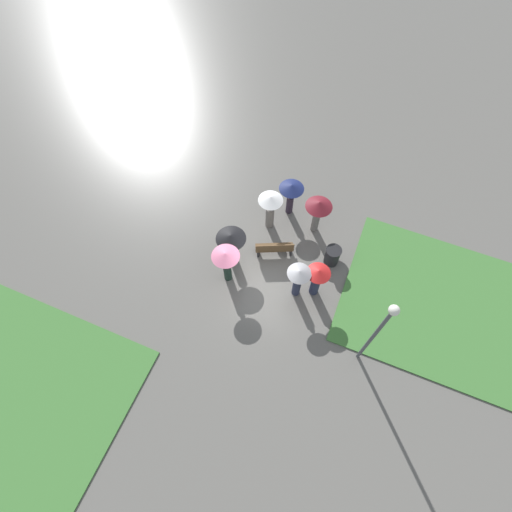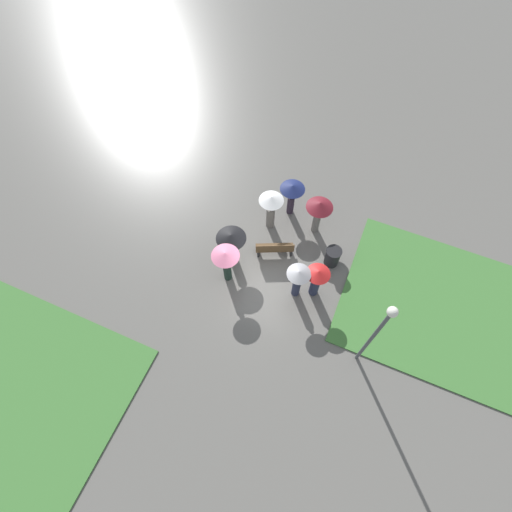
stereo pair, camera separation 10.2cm
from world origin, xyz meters
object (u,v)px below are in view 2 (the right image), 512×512
(park_bench, at_px, (275,249))
(crowd_person_navy, at_px, (292,192))
(trash_bin, at_px, (332,257))
(crowd_person_grey, at_px, (298,279))
(crowd_person_maroon, at_px, (319,209))
(crowd_person_red, at_px, (317,279))
(crowd_person_pink, at_px, (226,260))
(lamp_post, at_px, (378,331))
(crowd_person_white, at_px, (271,206))
(crowd_person_black, at_px, (231,241))

(park_bench, xyz_separation_m, crowd_person_navy, (0.19, -2.34, 0.89))
(park_bench, xyz_separation_m, trash_bin, (-2.31, -0.57, 0.00))
(crowd_person_grey, distance_m, crowd_person_maroon, 3.20)
(crowd_person_red, bearing_deg, park_bench, 106.21)
(crowd_person_grey, relative_size, crowd_person_pink, 0.94)
(lamp_post, bearing_deg, crowd_person_maroon, -55.52)
(park_bench, height_order, crowd_person_white, crowd_person_white)
(crowd_person_grey, bearing_deg, park_bench, -26.39)
(lamp_post, xyz_separation_m, crowd_person_black, (5.94, -2.06, -1.68))
(crowd_person_white, xyz_separation_m, crowd_person_red, (-2.80, 2.32, -0.20))
(crowd_person_grey, height_order, crowd_person_pink, crowd_person_pink)
(crowd_person_navy, bearing_deg, trash_bin, 89.63)
(crowd_person_grey, bearing_deg, crowd_person_red, -137.43)
(park_bench, height_order, lamp_post, lamp_post)
(crowd_person_navy, relative_size, crowd_person_pink, 0.92)
(crowd_person_maroon, bearing_deg, crowd_person_red, -46.64)
(crowd_person_white, bearing_deg, crowd_person_red, 5.47)
(crowd_person_navy, bearing_deg, crowd_person_white, 7.00)
(crowd_person_black, xyz_separation_m, crowd_person_maroon, (-2.69, -2.67, 0.19))
(crowd_person_grey, distance_m, crowd_person_white, 3.41)
(crowd_person_black, height_order, crowd_person_red, crowd_person_red)
(trash_bin, bearing_deg, crowd_person_white, -13.81)
(crowd_person_pink, bearing_deg, park_bench, -164.34)
(park_bench, height_order, crowd_person_pink, crowd_person_pink)
(crowd_person_navy, height_order, crowd_person_maroon, crowd_person_maroon)
(park_bench, distance_m, crowd_person_red, 2.41)
(crowd_person_grey, bearing_deg, crowd_person_navy, -49.77)
(lamp_post, relative_size, crowd_person_pink, 2.38)
(trash_bin, bearing_deg, lamp_post, 121.29)
(crowd_person_maroon, bearing_deg, crowd_person_pink, -99.02)
(trash_bin, distance_m, crowd_person_white, 3.25)
(crowd_person_black, relative_size, crowd_person_red, 0.96)
(trash_bin, distance_m, crowd_person_navy, 3.18)
(lamp_post, relative_size, trash_bin, 5.04)
(lamp_post, distance_m, crowd_person_black, 6.51)
(crowd_person_white, relative_size, crowd_person_red, 1.11)
(trash_bin, height_order, crowd_person_maroon, crowd_person_maroon)
(crowd_person_pink, bearing_deg, crowd_person_black, -114.17)
(crowd_person_navy, height_order, crowd_person_pink, crowd_person_pink)
(trash_bin, bearing_deg, crowd_person_grey, 65.00)
(park_bench, height_order, trash_bin, trash_bin)
(park_bench, xyz_separation_m, crowd_person_black, (1.54, 0.82, 0.81))
(lamp_post, bearing_deg, crowd_person_white, -39.27)
(crowd_person_white, height_order, crowd_person_pink, crowd_person_white)
(lamp_post, relative_size, crowd_person_navy, 2.57)
(park_bench, height_order, crowd_person_black, crowd_person_black)
(crowd_person_maroon, xyz_separation_m, crowd_person_red, (-0.92, 2.86, -0.30))
(crowd_person_black, distance_m, crowd_person_red, 3.61)
(crowd_person_red, bearing_deg, crowd_person_white, 92.44)
(trash_bin, xyz_separation_m, crowd_person_maroon, (1.16, -1.29, 1.00))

